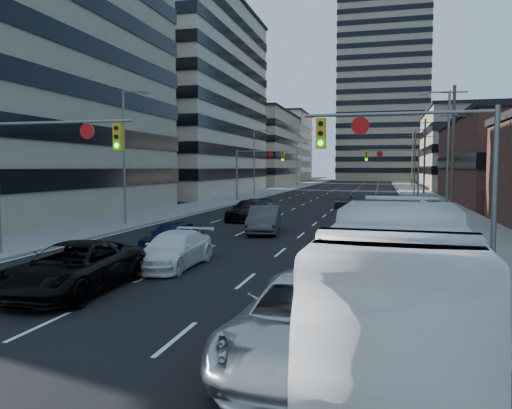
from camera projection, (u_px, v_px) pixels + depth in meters
The scene contains 30 objects.
ground at pixel (106, 333), 11.80m from camera, with size 400.00×400.00×0.00m, color black.
road_surface at pixel (359, 182), 137.48m from camera, with size 18.00×300.00×0.02m, color black.
sidewalk_left at pixel (317, 181), 140.29m from camera, with size 5.00×300.00×0.15m, color slate.
sidewalk_right at pixel (402, 182), 134.67m from camera, with size 5.00×300.00×0.15m, color slate.
office_left_mid at pixel (157, 101), 75.39m from camera, with size 26.00×34.00×28.00m, color #ADA089.
office_left_far at pixel (246, 150), 113.77m from camera, with size 20.00×30.00×16.00m, color gray.
office_right_far at pixel (489, 151), 90.25m from camera, with size 22.00×28.00×14.00m, color gray.
apartment_tower at pixel (383, 86), 153.22m from camera, with size 26.00×26.00×58.00m, color gray.
bg_block_left at pixel (268, 148), 153.27m from camera, with size 24.00×24.00×20.00m, color #ADA089.
bg_block_right at pixel (485, 160), 129.22m from camera, with size 22.00×22.00×12.00m, color gray.
signal_near_left at pixel (47, 158), 21.03m from camera, with size 6.59×0.33×6.00m.
signal_near_right at pixel (417, 156), 17.39m from camera, with size 6.59×0.33×6.00m.
signal_far_left at pixel (256, 164), 56.87m from camera, with size 6.09×0.33×6.00m.
signal_far_right at pixel (396, 164), 53.11m from camera, with size 6.09×0.33×6.00m.
utility_pole_block at pixel (453, 146), 43.19m from camera, with size 2.20×0.28×11.00m.
utility_pole_midblock at pixel (425, 155), 72.20m from camera, with size 2.20×0.28×11.00m.
utility_pole_distant at pixel (412, 159), 101.20m from camera, with size 2.20×0.28×11.00m.
streetlight_left_near at pixel (126, 151), 33.29m from camera, with size 2.03×0.22×9.00m.
streetlight_left_mid at pixel (255, 159), 67.13m from camera, with size 2.03×0.22×9.00m.
streetlight_left_far at pixel (298, 162), 100.97m from camera, with size 2.03×0.22×9.00m.
streetlight_right_near at pixel (446, 150), 33.07m from camera, with size 2.03×0.22×9.00m.
streetlight_right_far at pixel (414, 159), 66.91m from camera, with size 2.03×0.22×9.00m.
black_pickup at pixel (74, 268), 15.57m from camera, with size 2.60×5.65×1.57m, color black.
white_van at pixel (174, 250), 19.55m from camera, with size 1.94×4.78×1.39m, color white.
silver_suv at pixel (310, 320), 9.97m from camera, with size 2.84×6.15×1.71m, color silver.
transit_bus at pixel (399, 270), 11.39m from camera, with size 2.63×11.23×3.13m, color white.
sedan_blue at pixel (172, 236), 23.54m from camera, with size 1.66×4.11×1.40m, color #0E1539.
sedan_grey_center at pixel (264, 220), 29.74m from camera, with size 1.72×4.92×1.62m, color #3A3A3D.
sedan_black_far at pixel (249, 210), 36.87m from camera, with size 2.13×5.24×1.52m, color black.
sedan_grey_right at pixel (345, 201), 48.55m from camera, with size 1.59×3.96×1.35m, color #2E2E31.
Camera 1 is at (6.29, -10.32, 3.90)m, focal length 35.00 mm.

